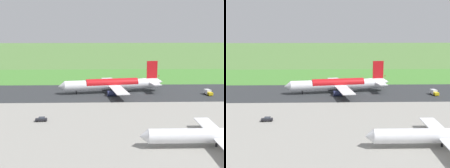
% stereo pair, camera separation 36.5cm
% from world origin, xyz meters
% --- Properties ---
extents(ground_plane, '(800.00, 800.00, 0.00)m').
position_xyz_m(ground_plane, '(0.00, 0.00, 0.00)').
color(ground_plane, '#547F3D').
extents(runway_asphalt, '(600.00, 41.04, 0.06)m').
position_xyz_m(runway_asphalt, '(0.00, 0.00, 0.03)').
color(runway_asphalt, '#2D3033').
rests_on(runway_asphalt, ground).
extents(apron_concrete, '(440.00, 110.00, 0.05)m').
position_xyz_m(apron_concrete, '(0.00, 75.48, 0.03)').
color(apron_concrete, gray).
rests_on(apron_concrete, ground).
extents(grass_verge_foreground, '(600.00, 80.00, 0.04)m').
position_xyz_m(grass_verge_foreground, '(0.00, -42.17, 0.02)').
color(grass_verge_foreground, '#478534').
rests_on(grass_verge_foreground, ground).
extents(airliner_main, '(54.00, 44.39, 15.88)m').
position_xyz_m(airliner_main, '(13.60, -0.06, 4.35)').
color(airliner_main, white).
rests_on(airliner_main, ground).
extents(airliner_parked_mid, '(44.62, 36.39, 13.07)m').
position_xyz_m(airliner_parked_mid, '(-14.18, 73.35, 3.57)').
color(airliner_parked_mid, white).
rests_on(airliner_parked_mid, ground).
extents(service_truck_baggage, '(3.22, 6.10, 2.65)m').
position_xyz_m(service_truck_baggage, '(-33.34, 6.82, 1.40)').
color(service_truck_baggage, gold).
rests_on(service_truck_baggage, ground).
extents(service_car_followme, '(4.34, 2.20, 1.62)m').
position_xyz_m(service_car_followme, '(41.06, 47.51, 0.84)').
color(service_car_followme, black).
rests_on(service_car_followme, ground).
extents(no_stopping_sign, '(0.60, 0.10, 2.56)m').
position_xyz_m(no_stopping_sign, '(-16.60, -37.62, 1.52)').
color(no_stopping_sign, slate).
rests_on(no_stopping_sign, ground).
extents(traffic_cone_orange, '(0.40, 0.40, 0.55)m').
position_xyz_m(traffic_cone_orange, '(-9.54, -39.78, 0.28)').
color(traffic_cone_orange, orange).
rests_on(traffic_cone_orange, ground).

